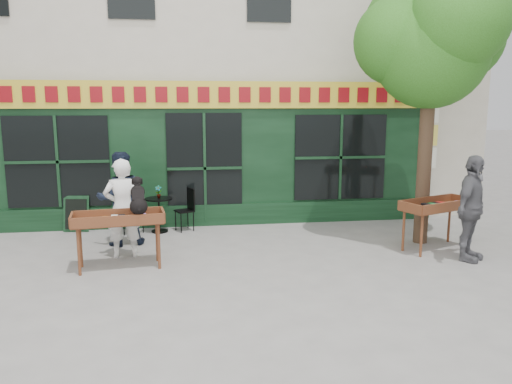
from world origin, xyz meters
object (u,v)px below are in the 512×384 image
dog (138,195)px  bistro_table (159,208)px  book_cart_right (437,208)px  book_cart_center (118,222)px  man_left (120,199)px  man_right (471,209)px  woman (123,208)px

dog → bistro_table: 2.56m
dog → book_cart_right: dog is taller
dog → bistro_table: dog is taller
book_cart_center → man_left: bearing=88.3°
man_left → man_right: bearing=148.5°
book_cart_center → man_right: man_right is taller
book_cart_center → bistro_table: book_cart_center is taller
man_left → bistro_table: bearing=-142.3°
book_cart_center → woman: 0.66m
book_cart_right → man_left: size_ratio=0.86×
book_cart_center → book_cart_right: same height
man_right → man_left: (-6.34, 1.94, -0.02)m
dog → man_right: size_ratio=0.31×
bistro_table → man_left: man_left is taller
book_cart_center → woman: (-0.00, 0.65, 0.10)m
man_left → woman: bearing=85.2°
woman → man_left: 0.85m
book_cart_center → man_left: man_left is taller
bistro_table → book_cart_right: bearing=-21.1°
book_cart_center → man_left: (-0.14, 1.49, 0.12)m
dog → man_left: size_ratio=0.32×
dog → woman: 0.87m
book_cart_center → bistro_table: size_ratio=2.06×
woman → man_left: man_left is taller
book_cart_right → man_right: (0.24, -0.75, 0.14)m
woman → bistro_table: woman is taller
woman → man_right: bearing=162.8°
book_cart_right → bistro_table: size_ratio=2.14×
book_cart_right → bistro_table: 5.80m
bistro_table → woman: bearing=-107.7°
book_cart_right → man_right: size_ratio=0.85×
dog → woman: woman is taller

